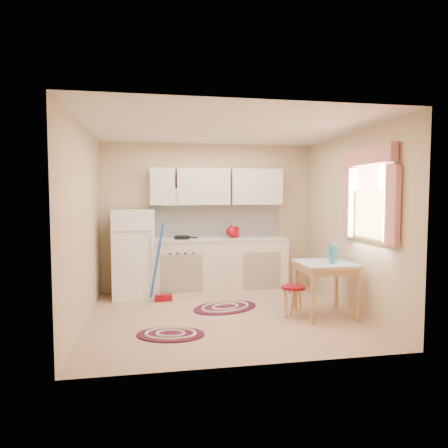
{
  "coord_description": "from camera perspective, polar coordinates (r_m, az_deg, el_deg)",
  "views": [
    {
      "loc": [
        -0.94,
        -5.2,
        1.61
      ],
      "look_at": [
        0.04,
        0.25,
        1.23
      ],
      "focal_mm": 32.0,
      "sensor_mm": 36.0,
      "label": 1
    }
  ],
  "objects": [
    {
      "name": "mug",
      "position": [
        5.46,
        15.24,
        -5.02
      ],
      "size": [
        0.08,
        0.08,
        0.1
      ],
      "primitive_type": "cylinder",
      "rotation": [
        0.0,
        0.0,
        0.03
      ],
      "color": "teal",
      "rests_on": "table"
    },
    {
      "name": "countertop",
      "position": [
        6.62,
        -0.84,
        -2.18
      ],
      "size": [
        2.27,
        0.62,
        0.04
      ],
      "primitive_type": "cube",
      "color": "beige",
      "rests_on": "base_cabinets"
    },
    {
      "name": "fridge",
      "position": [
        6.52,
        -12.7,
        -4.15
      ],
      "size": [
        0.65,
        0.6,
        1.4
      ],
      "primitive_type": "cube",
      "color": "white",
      "rests_on": "ground"
    },
    {
      "name": "stool",
      "position": [
        5.5,
        9.82,
        -10.84
      ],
      "size": [
        0.41,
        0.41,
        0.42
      ],
      "primitive_type": "cylinder",
      "rotation": [
        0.0,
        0.0,
        -0.34
      ],
      "color": "maroon",
      "rests_on": "ground"
    },
    {
      "name": "red_kettle",
      "position": [
        6.65,
        1.06,
        -1.11
      ],
      "size": [
        0.25,
        0.23,
        0.2
      ],
      "primitive_type": null,
      "rotation": [
        0.0,
        0.0,
        0.29
      ],
      "color": "maroon",
      "rests_on": "countertop"
    },
    {
      "name": "coffee_pot",
      "position": [
        5.69,
        15.37,
        -3.69
      ],
      "size": [
        0.16,
        0.15,
        0.29
      ],
      "primitive_type": null,
      "rotation": [
        0.0,
        0.0,
        -0.16
      ],
      "color": "teal",
      "rests_on": "table"
    },
    {
      "name": "rug_center",
      "position": [
        5.88,
        0.18,
        -11.83
      ],
      "size": [
        1.16,
        0.97,
        0.02
      ],
      "primitive_type": null,
      "rotation": [
        0.0,
        0.0,
        0.38
      ],
      "color": "maroon",
      "rests_on": "ground"
    },
    {
      "name": "frying_pan",
      "position": [
        6.5,
        -6.02,
        -1.92
      ],
      "size": [
        0.33,
        0.33,
        0.05
      ],
      "primitive_type": "cylinder",
      "rotation": [
        0.0,
        0.0,
        -0.39
      ],
      "color": "black",
      "rests_on": "countertop"
    },
    {
      "name": "red_canister",
      "position": [
        6.66,
        1.6,
        -1.28
      ],
      "size": [
        0.12,
        0.12,
        0.16
      ],
      "primitive_type": "cylinder",
      "rotation": [
        0.0,
        0.0,
        -0.07
      ],
      "color": "maroon",
      "rests_on": "countertop"
    },
    {
      "name": "broom",
      "position": [
        6.18,
        -8.69,
        -5.48
      ],
      "size": [
        0.29,
        0.14,
        1.2
      ],
      "primitive_type": null,
      "rotation": [
        0.0,
        0.0,
        0.06
      ],
      "color": "#1B55AD",
      "rests_on": "ground"
    },
    {
      "name": "table",
      "position": [
        5.6,
        14.27,
        -9.04
      ],
      "size": [
        0.72,
        0.72,
        0.72
      ],
      "primitive_type": "cube",
      "color": "tan",
      "rests_on": "ground"
    },
    {
      "name": "rug_left",
      "position": [
        4.85,
        -7.64,
        -15.36
      ],
      "size": [
        0.88,
        0.67,
        0.02
      ],
      "primitive_type": null,
      "rotation": [
        0.0,
        0.0,
        -0.19
      ],
      "color": "maroon",
      "rests_on": "ground"
    },
    {
      "name": "base_cabinets",
      "position": [
        6.69,
        -0.84,
        -6.1
      ],
      "size": [
        2.25,
        0.6,
        0.88
      ],
      "primitive_type": "cube",
      "color": "silver",
      "rests_on": "ground"
    },
    {
      "name": "room_shell",
      "position": [
        5.54,
        1.23,
        3.83
      ],
      "size": [
        3.64,
        3.6,
        2.52
      ],
      "color": "tan",
      "rests_on": "ground"
    }
  ]
}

